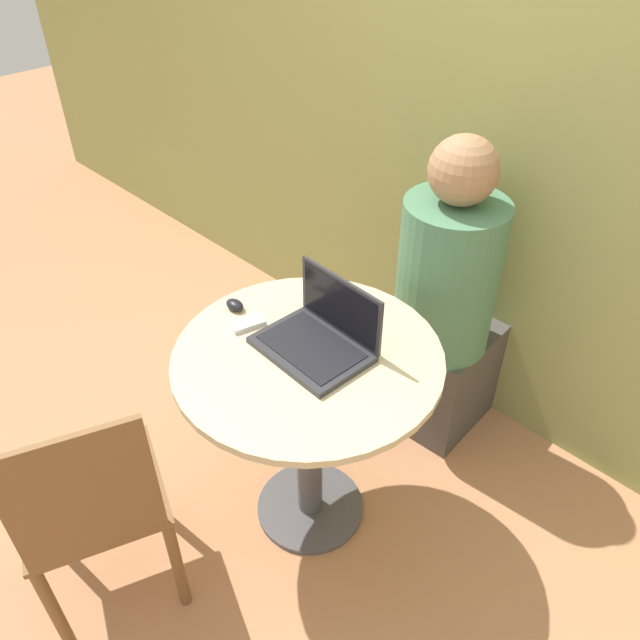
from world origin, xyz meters
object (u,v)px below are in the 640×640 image
at_px(cell_phone, 247,323).
at_px(chair_empty, 94,508).
at_px(laptop, 320,336).
at_px(person_seated, 449,317).

height_order(cell_phone, chair_empty, chair_empty).
relative_size(cell_phone, chair_empty, 0.13).
height_order(laptop, cell_phone, laptop).
bearing_deg(cell_phone, laptop, 20.36).
bearing_deg(person_seated, chair_empty, -99.80).
bearing_deg(chair_empty, person_seated, 80.20).
xyz_separation_m(cell_phone, person_seated, (0.27, 0.75, -0.24)).
xyz_separation_m(chair_empty, person_seated, (0.24, 1.37, 0.07)).
bearing_deg(cell_phone, chair_empty, -87.32).
bearing_deg(chair_empty, cell_phone, 92.68).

